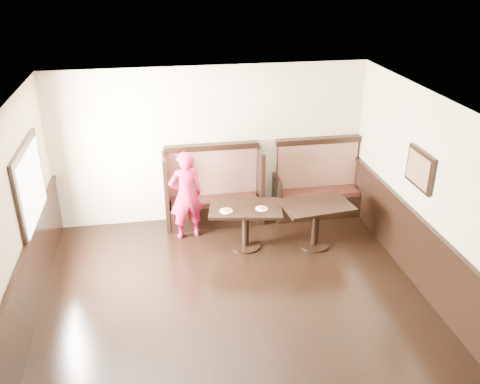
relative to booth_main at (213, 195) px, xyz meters
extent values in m
plane|color=black|center=(0.00, -3.30, -0.53)|extent=(7.00, 7.00, 0.00)
plane|color=beige|center=(0.00, 0.20, 0.87)|extent=(5.50, 0.00, 5.50)
plane|color=beige|center=(2.75, -3.30, 0.87)|extent=(0.00, 7.00, 7.00)
plane|color=white|center=(0.00, -3.30, 2.27)|extent=(7.00, 7.00, 0.00)
cube|color=black|center=(-2.72, -3.30, -0.03)|extent=(0.05, 6.90, 1.00)
cube|color=black|center=(2.72, -3.30, -0.03)|extent=(0.05, 6.90, 1.00)
cube|color=black|center=(-2.71, -1.40, 1.02)|extent=(0.05, 1.50, 1.20)
cube|color=white|center=(-2.69, -1.40, 1.02)|extent=(0.01, 1.30, 1.00)
cube|color=black|center=(2.71, -2.10, 1.17)|extent=(0.04, 0.70, 0.55)
cube|color=olive|center=(2.69, -2.10, 1.17)|extent=(0.01, 0.60, 0.45)
cube|color=black|center=(0.00, -0.08, -0.32)|extent=(1.60, 0.50, 0.42)
cube|color=#351610|center=(0.00, -0.08, -0.07)|extent=(1.54, 0.46, 0.09)
cube|color=#490E0F|center=(0.00, 0.13, 0.37)|extent=(1.60, 0.12, 0.92)
cube|color=black|center=(0.00, 0.13, 0.87)|extent=(1.68, 0.16, 0.10)
cube|color=black|center=(-0.84, 0.02, 0.15)|extent=(0.07, 0.72, 1.36)
cube|color=black|center=(0.84, 0.02, 0.15)|extent=(0.07, 0.72, 1.36)
cube|color=black|center=(1.95, -0.08, -0.32)|extent=(1.50, 0.50, 0.42)
cube|color=#351610|center=(1.95, -0.08, -0.07)|extent=(1.44, 0.46, 0.09)
cube|color=#490E0F|center=(1.95, 0.13, 0.37)|extent=(1.50, 0.12, 0.92)
cube|color=black|center=(1.95, 0.13, 0.87)|extent=(1.58, 0.16, 0.10)
cube|color=black|center=(1.16, 0.02, -0.13)|extent=(0.07, 0.72, 0.80)
cube|color=black|center=(2.74, 0.02, -0.13)|extent=(0.07, 0.72, 0.80)
cube|color=black|center=(0.41, -0.99, 0.20)|extent=(1.28, 0.93, 0.05)
cylinder|color=black|center=(0.41, -0.99, -0.18)|extent=(0.12, 0.12, 0.68)
cylinder|color=black|center=(0.41, -0.99, -0.51)|extent=(0.51, 0.51, 0.03)
cube|color=black|center=(1.56, -1.14, 0.22)|extent=(1.19, 0.86, 0.05)
cylinder|color=black|center=(1.56, -1.14, -0.16)|extent=(0.12, 0.12, 0.71)
cylinder|color=black|center=(1.56, -1.14, -0.51)|extent=(0.53, 0.53, 0.03)
imported|color=#D01647|center=(-0.52, -0.48, 0.26)|extent=(0.64, 0.48, 1.57)
cylinder|color=white|center=(0.07, -1.08, 0.23)|extent=(0.21, 0.21, 0.01)
cylinder|color=tan|center=(0.07, -1.08, 0.24)|extent=(0.13, 0.13, 0.02)
cylinder|color=#EABA54|center=(0.07, -1.08, 0.25)|extent=(0.11, 0.11, 0.01)
cylinder|color=white|center=(0.65, -1.10, 0.23)|extent=(0.20, 0.20, 0.01)
cylinder|color=tan|center=(0.65, -1.10, 0.24)|extent=(0.12, 0.12, 0.02)
cylinder|color=#EABA54|center=(0.65, -1.10, 0.25)|extent=(0.10, 0.10, 0.01)
camera|label=1|loc=(-0.94, -8.19, 3.96)|focal=38.00mm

